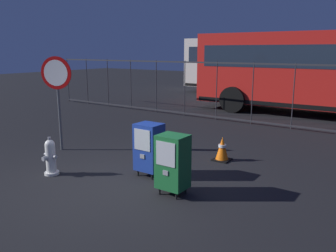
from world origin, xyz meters
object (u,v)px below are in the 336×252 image
(newspaper_box_secondary, at_px, (173,162))
(fire_hydrant, at_px, (51,157))
(stop_sign, at_px, (57,84))
(bus_far, at_px, (284,63))
(traffic_cone, at_px, (222,149))
(newspaper_box_primary, at_px, (149,147))

(newspaper_box_secondary, bearing_deg, fire_hydrant, -167.13)
(stop_sign, xyz_separation_m, bus_far, (1.32, 12.97, 0.11))
(fire_hydrant, bearing_deg, traffic_cone, 49.16)
(fire_hydrant, distance_m, newspaper_box_secondary, 2.54)
(newspaper_box_primary, relative_size, bus_far, 0.10)
(newspaper_box_primary, bearing_deg, traffic_cone, 66.19)
(traffic_cone, bearing_deg, bus_far, 101.05)
(newspaper_box_secondary, distance_m, stop_sign, 3.89)
(stop_sign, height_order, traffic_cone, stop_sign)
(fire_hydrant, relative_size, newspaper_box_secondary, 0.73)
(fire_hydrant, relative_size, stop_sign, 0.33)
(newspaper_box_primary, distance_m, bus_far, 13.28)
(fire_hydrant, bearing_deg, bus_far, 89.66)
(newspaper_box_secondary, height_order, traffic_cone, newspaper_box_secondary)
(newspaper_box_primary, xyz_separation_m, stop_sign, (-2.83, 0.17, 1.03))
(newspaper_box_secondary, bearing_deg, bus_far, 99.91)
(traffic_cone, distance_m, bus_far, 11.80)
(stop_sign, bearing_deg, bus_far, 84.20)
(stop_sign, height_order, bus_far, bus_far)
(stop_sign, bearing_deg, newspaper_box_primary, -3.39)
(fire_hydrant, relative_size, traffic_cone, 1.41)
(fire_hydrant, relative_size, newspaper_box_primary, 0.73)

